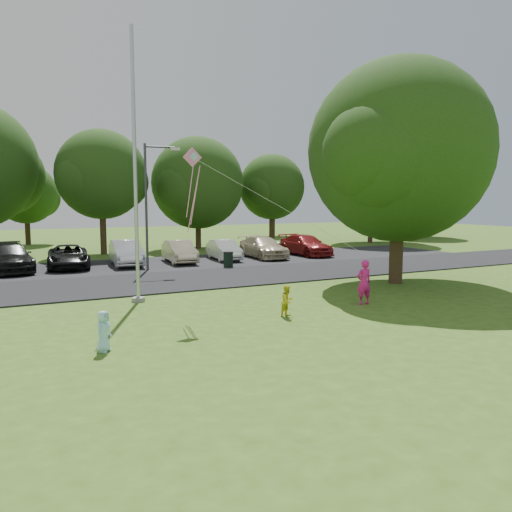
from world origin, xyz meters
name	(u,v)px	position (x,y,z in m)	size (l,w,h in m)	color
ground	(286,320)	(0.00, 0.00, 0.00)	(120.00, 120.00, 0.00)	#385D18
park_road	(191,279)	(0.00, 9.00, 0.03)	(60.00, 6.00, 0.06)	black
parking_strip	(154,264)	(0.00, 15.50, 0.03)	(42.00, 7.00, 0.06)	black
flagpole	(136,190)	(-3.50, 5.00, 4.17)	(0.50, 0.50, 10.00)	#B7BABF
street_lamp	(151,195)	(-0.77, 12.95, 4.08)	(1.90, 0.50, 6.79)	#3F3F44
trash_can	(228,260)	(3.38, 12.25, 0.46)	(0.58, 0.58, 0.91)	black
big_tree	(399,155)	(8.00, 3.81, 5.81)	(8.92, 8.17, 10.08)	#332316
tree_row	(142,175)	(1.59, 24.23, 5.71)	(64.35, 11.94, 10.88)	#332316
horizon_trees	(143,195)	(4.06, 33.88, 4.30)	(77.46, 7.20, 7.02)	#332316
parked_cars	(152,252)	(-0.13, 15.53, 0.75)	(22.91, 5.40, 1.48)	navy
woman	(364,282)	(3.71, 0.75, 0.82)	(0.60, 0.39, 1.63)	#DF1D83
child_yellow	(287,301)	(0.25, 0.36, 0.52)	(0.50, 0.39, 1.03)	gold
child_blue	(104,331)	(-5.80, -0.87, 0.52)	(0.51, 0.33, 1.04)	#A6E7FF
kite	(197,172)	(-2.19, 2.07, 4.68)	(6.35, 1.63, 3.64)	pink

